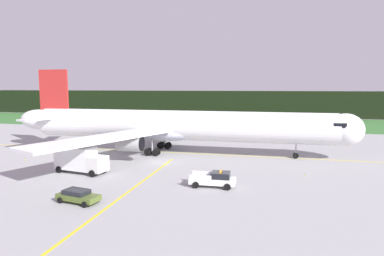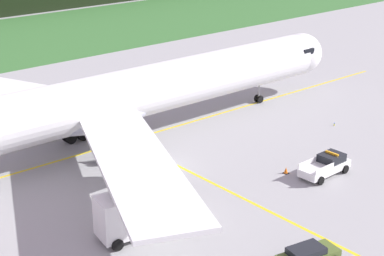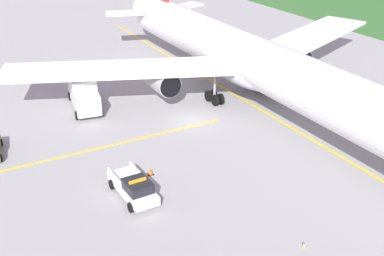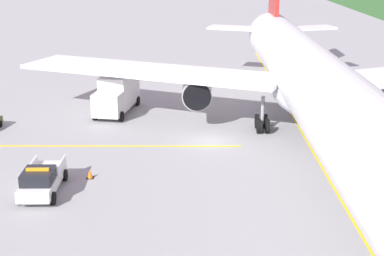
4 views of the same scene
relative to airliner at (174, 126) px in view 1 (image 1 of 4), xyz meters
name	(u,v)px [view 1 (image 1 of 4)]	position (x,y,z in m)	size (l,w,h in m)	color
ground	(160,162)	(-0.18, -7.68, -4.71)	(320.00, 320.00, 0.00)	#979798
grass_verge	(216,122)	(-0.18, 50.57, -4.69)	(320.00, 37.08, 0.04)	#34682F
distant_tree_line	(225,103)	(-0.18, 74.15, 0.11)	(288.00, 6.68, 9.65)	black
taxiway_centerline_main	(178,153)	(0.73, -0.01, -4.71)	(82.33, 0.30, 0.01)	yellow
taxiway_centerline_spur	(132,189)	(0.92, -21.22, -4.71)	(31.86, 0.30, 0.01)	yellow
airliner	(174,126)	(0.00, 0.00, 0.00)	(60.84, 49.26, 14.55)	white
ops_pickup_truck	(214,179)	(9.84, -18.27, -3.81)	(5.28, 2.26, 1.94)	white
catering_truck	(80,159)	(-8.66, -15.83, -2.88)	(7.55, 3.75, 3.62)	silver
staff_car	(78,196)	(-2.63, -26.38, -4.01)	(4.63, 2.64, 1.30)	#4C5F26
apron_cone	(198,177)	(7.38, -15.77, -4.42)	(0.48, 0.48, 0.60)	black
taxiway_edge_light_east	(305,175)	(20.60, -11.14, -4.52)	(0.12, 0.12, 0.36)	yellow
taxiway_edge_light_west	(25,159)	(-20.95, -11.14, -4.48)	(0.12, 0.12, 0.43)	yellow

